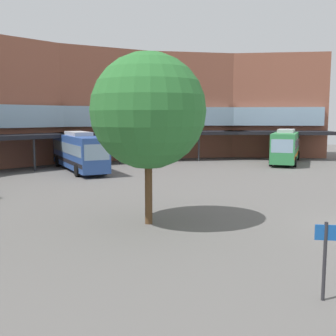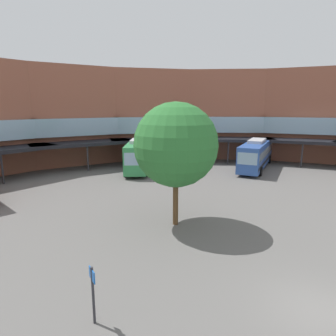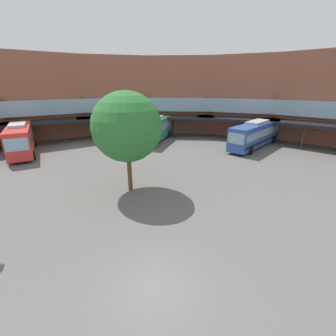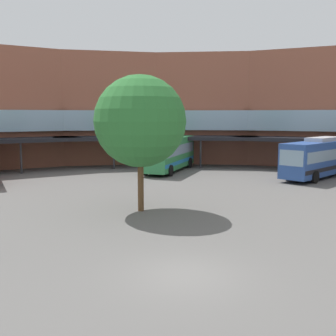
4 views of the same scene
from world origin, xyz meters
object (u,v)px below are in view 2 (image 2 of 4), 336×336
plaza_tree (176,145)px  stop_sign_post (93,289)px  bus_0 (256,154)px  bus_2 (139,155)px

plaza_tree → stop_sign_post: size_ratio=3.60×
bus_0 → stop_sign_post: bus_0 is taller
bus_0 → plaza_tree: bearing=-5.1°
plaza_tree → stop_sign_post: (-5.35, -8.39, -4.03)m
bus_2 → plaza_tree: bearing=13.0°
bus_2 → bus_0: bearing=94.0°
bus_0 → plaza_tree: (-14.82, -15.44, 3.53)m
bus_0 → bus_2: (-14.81, 2.36, 0.05)m
bus_0 → stop_sign_post: bearing=-1.6°
bus_0 → bus_2: bus_2 is taller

